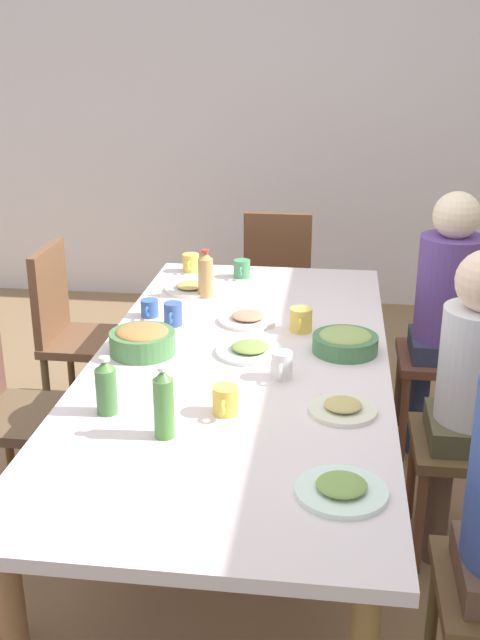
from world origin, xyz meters
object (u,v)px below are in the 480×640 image
at_px(dining_table, 240,375).
at_px(person_5, 446,300).
at_px(person_6, 472,379).
at_px(cup_4, 173,314).
at_px(plate_1, 343,408).
at_px(cup_5, 191,263).
at_px(chair_0, 275,286).
at_px(plate_4, 190,288).
at_px(bottle_0, 206,275).
at_px(bottle_2, 164,404).
at_px(bowl_1, 142,340).
at_px(bottle_1, 106,387).
at_px(plate_3, 341,489).
at_px(chair_4, 5,400).
at_px(cup_0, 282,365).
at_px(bowl_0, 345,341).
at_px(cup_2, 301,320).
at_px(plate_0, 250,350).
at_px(cup_3, 242,269).
at_px(chair_5, 462,346).
at_px(chair_1, 73,327).
at_px(cup_6, 225,400).
at_px(plate_2, 248,319).
at_px(cup_1, 149,308).

height_order(dining_table, person_5, person_5).
height_order(person_6, cup_4, person_6).
xyz_separation_m(plate_1, cup_5, (-1.43, -0.75, 0.03)).
bearing_deg(person_5, chair_0, -133.31).
height_order(chair_0, cup_5, chair_0).
height_order(plate_4, bottle_0, bottle_0).
distance_m(dining_table, chair_0, 1.57).
height_order(person_5, bottle_2, person_5).
height_order(dining_table, bowl_1, bowl_1).
distance_m(person_5, plate_4, 1.15).
distance_m(dining_table, bottle_1, 0.60).
height_order(chair_0, cup_4, chair_0).
bearing_deg(cup_5, plate_3, 21.65).
bearing_deg(chair_4, person_6, 90.00).
distance_m(plate_1, cup_0, 0.31).
distance_m(bowl_1, cup_0, 0.54).
bearing_deg(bowl_0, bottle_2, -36.36).
height_order(plate_3, cup_2, cup_2).
distance_m(dining_table, chair_4, 0.92).
height_order(plate_0, plate_3, same).
bearing_deg(cup_3, chair_5, 78.95).
bearing_deg(plate_3, bowl_0, 179.48).
bearing_deg(dining_table, plate_0, 150.87).
bearing_deg(plate_1, chair_1, -132.21).
bearing_deg(bowl_0, chair_5, 141.41).
bearing_deg(cup_5, cup_6, 14.76).
xyz_separation_m(chair_4, cup_6, (0.43, 0.92, 0.27)).
relative_size(bottle_0, bottle_2, 0.97).
bearing_deg(plate_2, cup_5, -151.49).
bearing_deg(cup_0, cup_2, 174.85).
xyz_separation_m(chair_4, plate_1, (0.37, 1.28, 0.23)).
bearing_deg(bowl_1, plate_2, 137.09).
height_order(plate_2, cup_6, cup_6).
xyz_separation_m(cup_2, bottle_1, (0.77, -0.55, 0.04)).
bearing_deg(chair_5, bottle_2, -37.47).
bearing_deg(bowl_0, dining_table, -72.92).
distance_m(plate_1, plate_2, 0.85).
relative_size(chair_5, plate_4, 3.91).
height_order(person_6, bottle_0, person_6).
xyz_separation_m(chair_1, plate_3, (1.61, 1.28, 0.23)).
xyz_separation_m(chair_1, person_6, (0.79, 1.73, 0.19)).
bearing_deg(chair_0, cup_3, -11.64).
relative_size(cup_3, cup_4, 1.06).
xyz_separation_m(plate_1, cup_4, (-0.68, -0.68, 0.03)).
xyz_separation_m(dining_table, person_6, (-0.00, 0.82, 0.03)).
bearing_deg(bowl_1, plate_0, 96.38).
xyz_separation_m(cup_6, bottle_2, (0.16, -0.15, 0.06)).
bearing_deg(person_6, person_5, 179.88).
height_order(person_6, bottle_1, person_6).
height_order(cup_1, bottle_0, bottle_0).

